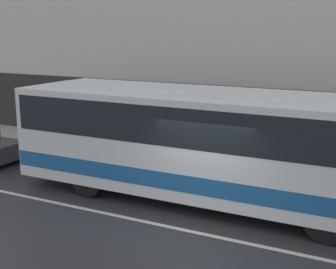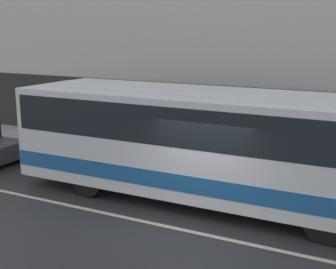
# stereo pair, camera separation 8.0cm
# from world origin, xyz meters

# --- Properties ---
(ground_plane) EXTENTS (60.00, 60.00, 0.00)m
(ground_plane) POSITION_xyz_m (0.00, 0.00, 0.00)
(ground_plane) COLOR #2D2D30
(sidewalk) EXTENTS (60.00, 2.73, 0.14)m
(sidewalk) POSITION_xyz_m (0.00, 5.36, 0.07)
(sidewalk) COLOR #A09E99
(sidewalk) RESTS_ON ground_plane
(building_facade) EXTENTS (60.00, 0.35, 10.62)m
(building_facade) POSITION_xyz_m (0.00, 6.87, 5.12)
(building_facade) COLOR silver
(building_facade) RESTS_ON ground_plane
(lane_stripe) EXTENTS (54.00, 0.14, 0.01)m
(lane_stripe) POSITION_xyz_m (0.00, 0.00, 0.00)
(lane_stripe) COLOR beige
(lane_stripe) RESTS_ON ground_plane
(transit_bus) EXTENTS (10.55, 2.52, 3.11)m
(transit_bus) POSITION_xyz_m (-0.74, 1.93, 1.75)
(transit_bus) COLOR white
(transit_bus) RESTS_ON ground_plane
(pedestrian_waiting) EXTENTS (0.36, 0.36, 1.53)m
(pedestrian_waiting) POSITION_xyz_m (-1.48, 4.89, 0.84)
(pedestrian_waiting) COLOR maroon
(pedestrian_waiting) RESTS_ON sidewalk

